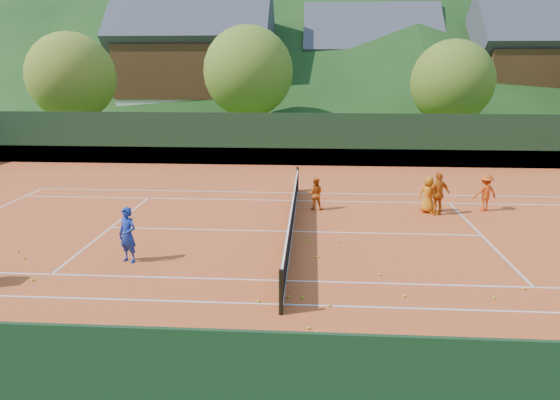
# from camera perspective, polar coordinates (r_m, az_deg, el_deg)

# --- Properties ---
(ground) EXTENTS (400.00, 400.00, 0.00)m
(ground) POSITION_cam_1_polar(r_m,az_deg,el_deg) (17.22, 1.37, -3.68)
(ground) COLOR #32541A
(ground) RESTS_ON ground
(clay_court) EXTENTS (40.00, 24.00, 0.02)m
(clay_court) POSITION_cam_1_polar(r_m,az_deg,el_deg) (17.21, 1.37, -3.65)
(clay_court) COLOR #C74D20
(clay_court) RESTS_ON ground
(coach) EXTENTS (0.70, 0.59, 1.63)m
(coach) POSITION_cam_1_polar(r_m,az_deg,el_deg) (15.00, -17.01, -3.84)
(coach) COLOR navy
(coach) RESTS_ON clay_court
(student_a) EXTENTS (0.64, 0.50, 1.28)m
(student_a) POSITION_cam_1_polar(r_m,az_deg,el_deg) (19.73, 4.05, 0.72)
(student_a) COLOR #CF5612
(student_a) RESTS_ON clay_court
(student_b) EXTENTS (1.05, 0.75, 1.65)m
(student_b) POSITION_cam_1_polar(r_m,az_deg,el_deg) (19.86, 17.63, 0.68)
(student_b) COLOR #CC6312
(student_b) RESTS_ON clay_court
(student_c) EXTENTS (0.80, 0.63, 1.44)m
(student_c) POSITION_cam_1_polar(r_m,az_deg,el_deg) (20.10, 16.58, 0.62)
(student_c) COLOR orange
(student_c) RESTS_ON clay_court
(student_d) EXTENTS (1.05, 0.75, 1.46)m
(student_d) POSITION_cam_1_polar(r_m,az_deg,el_deg) (21.10, 22.41, 0.79)
(student_d) COLOR #DA4C13
(student_d) RESTS_ON clay_court
(tennis_ball_0) EXTENTS (0.07, 0.07, 0.07)m
(tennis_ball_0) POSITION_cam_1_polar(r_m,az_deg,el_deg) (10.97, 4.26, -14.81)
(tennis_ball_0) COLOR #BBDD24
(tennis_ball_0) RESTS_ON clay_court
(tennis_ball_1) EXTENTS (0.07, 0.07, 0.07)m
(tennis_ball_1) POSITION_cam_1_polar(r_m,az_deg,el_deg) (10.14, -25.43, -19.11)
(tennis_ball_1) COLOR #BBDD24
(tennis_ball_1) RESTS_ON clay_court
(tennis_ball_4) EXTENTS (0.07, 0.07, 0.07)m
(tennis_ball_4) POSITION_cam_1_polar(r_m,az_deg,el_deg) (12.10, 5.68, -11.86)
(tennis_ball_4) COLOR #BBDD24
(tennis_ball_4) RESTS_ON clay_court
(tennis_ball_5) EXTENTS (0.07, 0.07, 0.07)m
(tennis_ball_5) POSITION_cam_1_polar(r_m,az_deg,el_deg) (9.58, 7.28, -19.76)
(tennis_ball_5) COLOR #BBDD24
(tennis_ball_5) RESTS_ON clay_court
(tennis_ball_6) EXTENTS (0.07, 0.07, 0.07)m
(tennis_ball_6) POSITION_cam_1_polar(r_m,az_deg,el_deg) (12.39, 2.55, -11.11)
(tennis_ball_6) COLOR #BBDD24
(tennis_ball_6) RESTS_ON clay_court
(tennis_ball_8) EXTENTS (0.07, 0.07, 0.07)m
(tennis_ball_8) POSITION_cam_1_polar(r_m,az_deg,el_deg) (11.11, 3.26, -14.39)
(tennis_ball_8) COLOR #BBDD24
(tennis_ball_8) RESTS_ON clay_court
(tennis_ball_9) EXTENTS (0.07, 0.07, 0.07)m
(tennis_ball_9) POSITION_cam_1_polar(r_m,az_deg,el_deg) (14.93, 4.32, -6.47)
(tennis_ball_9) COLOR #BBDD24
(tennis_ball_9) RESTS_ON clay_court
(tennis_ball_10) EXTENTS (0.07, 0.07, 0.07)m
(tennis_ball_10) POSITION_cam_1_polar(r_m,az_deg,el_deg) (14.29, 26.12, -9.06)
(tennis_ball_10) COLOR #BBDD24
(tennis_ball_10) RESTS_ON clay_court
(tennis_ball_11) EXTENTS (0.07, 0.07, 0.07)m
(tennis_ball_11) POSITION_cam_1_polar(r_m,az_deg,el_deg) (12.43, 0.96, -11.00)
(tennis_ball_11) COLOR #BBDD24
(tennis_ball_11) RESTS_ON clay_court
(tennis_ball_12) EXTENTS (0.07, 0.07, 0.07)m
(tennis_ball_12) POSITION_cam_1_polar(r_m,az_deg,el_deg) (13.95, 11.32, -8.31)
(tennis_ball_12) COLOR #BBDD24
(tennis_ball_12) RESTS_ON clay_court
(tennis_ball_13) EXTENTS (0.07, 0.07, 0.07)m
(tennis_ball_13) POSITION_cam_1_polar(r_m,az_deg,el_deg) (12.23, -2.50, -11.48)
(tennis_ball_13) COLOR #BBDD24
(tennis_ball_13) RESTS_ON clay_court
(tennis_ball_14) EXTENTS (0.07, 0.07, 0.07)m
(tennis_ball_14) POSITION_cam_1_polar(r_m,az_deg,el_deg) (13.43, 23.29, -10.25)
(tennis_ball_14) COLOR #BBDD24
(tennis_ball_14) RESTS_ON clay_court
(tennis_ball_15) EXTENTS (0.07, 0.07, 0.07)m
(tennis_ball_15) POSITION_cam_1_polar(r_m,az_deg,el_deg) (17.29, -27.77, -5.20)
(tennis_ball_15) COLOR #BBDD24
(tennis_ball_15) RESTS_ON clay_court
(tennis_ball_16) EXTENTS (0.07, 0.07, 0.07)m
(tennis_ball_16) POSITION_cam_1_polar(r_m,az_deg,el_deg) (16.61, -27.17, -5.90)
(tennis_ball_16) COLOR #BBDD24
(tennis_ball_16) RESTS_ON clay_court
(tennis_ball_17) EXTENTS (0.07, 0.07, 0.07)m
(tennis_ball_17) POSITION_cam_1_polar(r_m,az_deg,el_deg) (16.23, 3.40, -4.67)
(tennis_ball_17) COLOR #BBDD24
(tennis_ball_17) RESTS_ON clay_court
(tennis_ball_18) EXTENTS (0.07, 0.07, 0.07)m
(tennis_ball_18) POSITION_cam_1_polar(r_m,az_deg,el_deg) (14.86, -26.40, -8.19)
(tennis_ball_18) COLOR #BBDD24
(tennis_ball_18) RESTS_ON clay_court
(tennis_ball_19) EXTENTS (0.07, 0.07, 0.07)m
(tennis_ball_19) POSITION_cam_1_polar(r_m,az_deg,el_deg) (12.84, 14.00, -10.59)
(tennis_ball_19) COLOR #BBDD24
(tennis_ball_19) RESTS_ON clay_court
(tennis_ball_21) EXTENTS (0.07, 0.07, 0.07)m
(tennis_ball_21) POSITION_cam_1_polar(r_m,az_deg,el_deg) (16.21, 6.58, -4.77)
(tennis_ball_21) COLOR #BBDD24
(tennis_ball_21) RESTS_ON clay_court
(court_lines) EXTENTS (23.83, 11.03, 0.00)m
(court_lines) POSITION_cam_1_polar(r_m,az_deg,el_deg) (17.21, 1.37, -3.60)
(court_lines) COLOR white
(court_lines) RESTS_ON clay_court
(tennis_net) EXTENTS (0.10, 12.07, 1.10)m
(tennis_net) POSITION_cam_1_polar(r_m,az_deg,el_deg) (17.06, 1.38, -2.02)
(tennis_net) COLOR black
(tennis_net) RESTS_ON clay_court
(perimeter_fence) EXTENTS (40.40, 24.24, 3.00)m
(perimeter_fence) POSITION_cam_1_polar(r_m,az_deg,el_deg) (16.86, 1.39, 0.41)
(perimeter_fence) COLOR black
(perimeter_fence) RESTS_ON clay_court
(chalet_left) EXTENTS (13.80, 9.93, 12.92)m
(chalet_left) POSITION_cam_1_polar(r_m,az_deg,el_deg) (47.52, -9.53, 14.91)
(chalet_left) COLOR beige
(chalet_left) RESTS_ON ground
(chalet_mid) EXTENTS (12.65, 8.82, 11.45)m
(chalet_mid) POSITION_cam_1_polar(r_m,az_deg,el_deg) (50.59, 10.12, 14.13)
(chalet_mid) COLOR beige
(chalet_mid) RESTS_ON ground
(chalet_right) EXTENTS (11.50, 8.82, 11.91)m
(chalet_right) POSITION_cam_1_polar(r_m,az_deg,el_deg) (50.18, 27.18, 13.06)
(chalet_right) COLOR beige
(chalet_right) RESTS_ON ground
(tree_a) EXTENTS (6.00, 6.00, 7.88)m
(tree_a) POSITION_cam_1_polar(r_m,az_deg,el_deg) (38.14, -22.74, 12.87)
(tree_a) COLOR #3D2918
(tree_a) RESTS_ON ground
(tree_b) EXTENTS (6.40, 6.40, 8.40)m
(tree_b) POSITION_cam_1_polar(r_m,az_deg,el_deg) (36.61, -3.67, 14.42)
(tree_b) COLOR #3E2619
(tree_b) RESTS_ON ground
(tree_c) EXTENTS (5.60, 5.60, 7.35)m
(tree_c) POSITION_cam_1_polar(r_m,az_deg,el_deg) (36.53, 19.05, 12.64)
(tree_c) COLOR #3F2719
(tree_c) RESTS_ON ground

